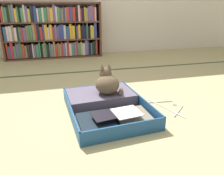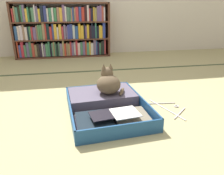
{
  "view_description": "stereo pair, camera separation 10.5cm",
  "coord_description": "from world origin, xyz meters",
  "px_view_note": "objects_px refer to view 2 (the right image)",
  "views": [
    {
      "loc": [
        -0.34,
        -1.48,
        0.8
      ],
      "look_at": [
        0.04,
        0.02,
        0.22
      ],
      "focal_mm": 34.2,
      "sensor_mm": 36.0,
      "label": 1
    },
    {
      "loc": [
        -0.24,
        -1.5,
        0.8
      ],
      "look_at": [
        0.04,
        0.02,
        0.22
      ],
      "focal_mm": 34.2,
      "sensor_mm": 36.0,
      "label": 2
    }
  ],
  "objects_px": {
    "bookshelf": "(62,31)",
    "open_suitcase": "(105,104)",
    "black_cat": "(108,83)",
    "clothes_hanger": "(170,108)"
  },
  "relations": [
    {
      "from": "bookshelf",
      "to": "clothes_hanger",
      "type": "relative_size",
      "value": 3.78
    },
    {
      "from": "open_suitcase",
      "to": "black_cat",
      "type": "height_order",
      "value": "black_cat"
    },
    {
      "from": "black_cat",
      "to": "clothes_hanger",
      "type": "xyz_separation_m",
      "value": [
        0.49,
        -0.2,
        -0.19
      ]
    },
    {
      "from": "bookshelf",
      "to": "black_cat",
      "type": "xyz_separation_m",
      "value": [
        0.43,
        -2.04,
        -0.23
      ]
    },
    {
      "from": "bookshelf",
      "to": "clothes_hanger",
      "type": "distance_m",
      "value": 2.45
    },
    {
      "from": "black_cat",
      "to": "clothes_hanger",
      "type": "distance_m",
      "value": 0.56
    },
    {
      "from": "black_cat",
      "to": "open_suitcase",
      "type": "bearing_deg",
      "value": -116.64
    },
    {
      "from": "bookshelf",
      "to": "open_suitcase",
      "type": "relative_size",
      "value": 1.88
    },
    {
      "from": "open_suitcase",
      "to": "clothes_hanger",
      "type": "height_order",
      "value": "open_suitcase"
    },
    {
      "from": "bookshelf",
      "to": "clothes_hanger",
      "type": "bearing_deg",
      "value": -67.61
    }
  ]
}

